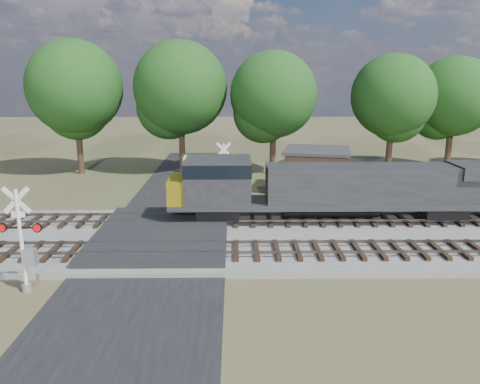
{
  "coord_description": "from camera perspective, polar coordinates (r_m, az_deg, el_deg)",
  "views": [
    {
      "loc": [
        3.93,
        -23.6,
        8.71
      ],
      "look_at": [
        4.23,
        2.0,
        2.35
      ],
      "focal_mm": 35.0,
      "sensor_mm": 36.0,
      "label": 1
    }
  ],
  "objects": [
    {
      "name": "track_far",
      "position": [
        27.88,
        -2.31,
        -3.38
      ],
      "size": [
        140.0,
        2.6,
        0.33
      ],
      "color": "black",
      "rests_on": "ballast_bed"
    },
    {
      "name": "road",
      "position": [
        25.45,
        -9.58,
        -6.18
      ],
      "size": [
        7.0,
        60.0,
        0.08
      ],
      "primitive_type": "cube",
      "color": "black",
      "rests_on": "ground"
    },
    {
      "name": "crossing_signal_far",
      "position": [
        33.02,
        -2.13,
        1.82
      ],
      "size": [
        1.71,
        0.46,
        4.28
      ],
      "rotation": [
        0.0,
        0.0,
        3.33
      ],
      "color": "silver",
      "rests_on": "ground"
    },
    {
      "name": "crossing_signal_near",
      "position": [
        21.08,
        -24.78,
        -6.32
      ],
      "size": [
        1.81,
        0.39,
        4.5
      ],
      "rotation": [
        0.0,
        0.0,
        -0.01
      ],
      "color": "silver",
      "rests_on": "ground"
    },
    {
      "name": "ground",
      "position": [
        25.46,
        -9.57,
        -6.26
      ],
      "size": [
        160.0,
        160.0,
        0.0
      ],
      "primitive_type": "plane",
      "color": "#3A4424",
      "rests_on": "ground"
    },
    {
      "name": "ballast_bed",
      "position": [
        26.29,
        12.77,
        -5.42
      ],
      "size": [
        140.0,
        10.0,
        0.3
      ],
      "primitive_type": "cube",
      "color": "gray",
      "rests_on": "ground"
    },
    {
      "name": "crossing_panel",
      "position": [
        25.82,
        -9.43,
        -5.23
      ],
      "size": [
        7.0,
        9.0,
        0.62
      ],
      "primitive_type": "cube",
      "color": "#262628",
      "rests_on": "ground"
    },
    {
      "name": "track_near",
      "position": [
        23.15,
        -2.65,
        -7.07
      ],
      "size": [
        140.0,
        2.6,
        0.33
      ],
      "color": "black",
      "rests_on": "ballast_bed"
    },
    {
      "name": "treeline",
      "position": [
        43.4,
        0.26,
        11.74
      ],
      "size": [
        82.95,
        10.78,
        11.92
      ],
      "color": "black",
      "rests_on": "ground"
    },
    {
      "name": "equipment_shed",
      "position": [
        36.46,
        9.28,
        2.65
      ],
      "size": [
        5.81,
        5.81,
        3.32
      ],
      "rotation": [
        0.0,
        0.0,
        -0.22
      ],
      "color": "#4B3220",
      "rests_on": "ground"
    }
  ]
}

